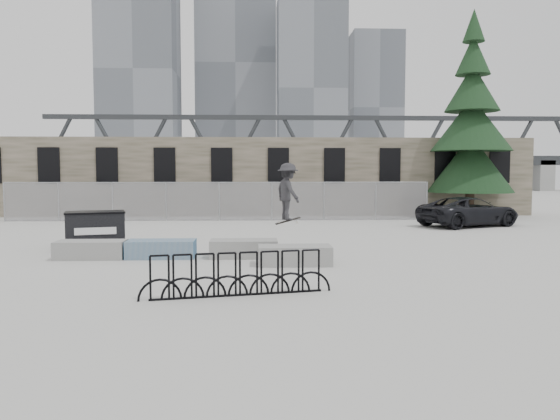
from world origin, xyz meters
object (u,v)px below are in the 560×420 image
object	(u,v)px
planter_center_left	(161,248)
spruce_tree	(471,131)
planter_far_left	(91,249)
suv	(469,212)
dumpster	(96,230)
bike_rack	(238,275)
skateboarder	(288,192)
planter_offset	(295,254)
planter_center_right	(244,248)

from	to	relation	value
planter_center_left	spruce_tree	bearing A→B (deg)	43.12
planter_far_left	suv	bearing A→B (deg)	30.89
dumpster	bike_rack	distance (m)	8.70
bike_rack	spruce_tree	distance (m)	23.10
planter_far_left	skateboarder	bearing A→B (deg)	6.53
dumpster	planter_center_left	bearing A→B (deg)	-55.26
planter_center_left	planter_offset	distance (m)	4.12
planter_center_left	suv	xyz separation A→B (m)	(12.80, 8.84, 0.40)
planter_offset	dumpster	xyz separation A→B (m)	(-6.40, 3.46, 0.34)
planter_center_left	dumpster	bearing A→B (deg)	140.66
spruce_tree	suv	size ratio (longest dim) A/B	2.33
planter_far_left	planter_center_left	size ratio (longest dim) A/B	1.00
dumpster	suv	size ratio (longest dim) A/B	0.43
dumpster	bike_rack	world-z (taller)	dumpster
planter_center_right	suv	world-z (taller)	suv
planter_offset	planter_center_right	bearing A→B (deg)	136.47
bike_rack	suv	size ratio (longest dim) A/B	0.80
planter_far_left	planter_center_left	xyz separation A→B (m)	(2.05, 0.04, 0.00)
planter_far_left	planter_center_left	bearing A→B (deg)	1.17
planter_center_right	bike_rack	xyz separation A→B (m)	(-0.01, -5.05, 0.15)
planter_far_left	bike_rack	bearing A→B (deg)	-48.38
spruce_tree	suv	world-z (taller)	spruce_tree
planter_center_right	planter_offset	bearing A→B (deg)	-43.53
planter_offset	spruce_tree	size ratio (longest dim) A/B	0.17
planter_far_left	planter_center_right	distance (m)	4.50
dumpster	spruce_tree	xyz separation A→B (m)	(17.37, 11.84, 4.17)
planter_center_right	planter_offset	size ratio (longest dim) A/B	1.00
suv	spruce_tree	bearing A→B (deg)	-45.29
bike_rack	skateboarder	size ratio (longest dim) A/B	2.08
planter_far_left	spruce_tree	distance (m)	22.37
planter_offset	dumpster	bearing A→B (deg)	151.61
dumpster	skateboarder	xyz separation A→B (m)	(6.32, -1.44, 1.31)
planter_center_left	dumpster	distance (m)	3.27
planter_center_right	bike_rack	bearing A→B (deg)	-90.17
planter_far_left	suv	distance (m)	17.31
planter_center_left	dumpster	world-z (taller)	dumpster
planter_far_left	bike_rack	xyz separation A→B (m)	(4.48, -5.05, 0.15)
spruce_tree	skateboarder	size ratio (longest dim) A/B	6.03
planter_offset	spruce_tree	bearing A→B (deg)	54.37
planter_far_left	suv	size ratio (longest dim) A/B	0.40
planter_center_left	skateboarder	xyz separation A→B (m)	(3.81, 0.63, 1.66)
planter_center_left	planter_offset	xyz separation A→B (m)	(3.88, -1.39, 0.00)
planter_center_right	suv	distance (m)	13.64
planter_far_left	bike_rack	world-z (taller)	bike_rack
bike_rack	spruce_tree	xyz separation A→B (m)	(12.41, 18.99, 4.35)
dumpster	planter_offset	bearing A→B (deg)	-44.31
planter_center_right	skateboarder	world-z (taller)	skateboarder
bike_rack	suv	xyz separation A→B (m)	(10.36, 13.93, 0.25)
skateboarder	dumpster	bearing A→B (deg)	52.01
planter_center_right	dumpster	xyz separation A→B (m)	(-4.97, 2.10, 0.34)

